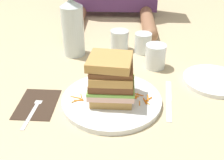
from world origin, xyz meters
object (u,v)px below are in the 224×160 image
at_px(fork, 34,108).
at_px(empty_tumbler_1, 119,40).
at_px(side_plate, 214,80).
at_px(knife, 169,101).
at_px(juice_glass, 155,57).
at_px(main_plate, 112,100).
at_px(empty_tumbler_0, 143,43).
at_px(napkin_dark, 37,104).
at_px(water_bottle, 73,27).
at_px(sandwich, 111,79).

bearing_deg(fork, empty_tumbler_1, 59.97).
bearing_deg(side_plate, knife, -144.94).
relative_size(fork, juice_glass, 2.03).
height_order(main_plate, empty_tumbler_0, empty_tumbler_0).
height_order(napkin_dark, water_bottle, water_bottle).
height_order(napkin_dark, empty_tumbler_0, empty_tumbler_0).
bearing_deg(empty_tumbler_1, empty_tumbler_0, -12.43).
height_order(main_plate, side_plate, main_plate).
xyz_separation_m(empty_tumbler_1, side_plate, (0.30, -0.23, -0.03)).
xyz_separation_m(main_plate, fork, (-0.21, -0.04, -0.00)).
xyz_separation_m(main_plate, empty_tumbler_1, (0.02, 0.35, 0.03)).
bearing_deg(knife, empty_tumbler_0, 100.34).
relative_size(empty_tumbler_0, side_plate, 0.40).
xyz_separation_m(napkin_dark, water_bottle, (0.06, 0.32, 0.11)).
bearing_deg(napkin_dark, main_plate, 4.88).
relative_size(fork, empty_tumbler_0, 2.21).
relative_size(water_bottle, empty_tumbler_0, 3.25).
relative_size(sandwich, empty_tumbler_0, 1.70).
bearing_deg(empty_tumbler_1, side_plate, -37.32).
bearing_deg(empty_tumbler_1, napkin_dark, -121.32).
xyz_separation_m(sandwich, empty_tumbler_1, (0.02, 0.35, -0.04)).
bearing_deg(water_bottle, knife, -42.90).
bearing_deg(empty_tumbler_1, sandwich, -92.73).
bearing_deg(juice_glass, knife, -83.63).
height_order(fork, water_bottle, water_bottle).
relative_size(knife, side_plate, 1.06).
bearing_deg(empty_tumbler_0, empty_tumbler_1, 167.57).
bearing_deg(juice_glass, empty_tumbler_0, 106.97).
xyz_separation_m(water_bottle, side_plate, (0.47, -0.18, -0.10)).
bearing_deg(fork, side_plate, 16.88).
height_order(water_bottle, empty_tumbler_1, water_bottle).
relative_size(main_plate, empty_tumbler_1, 3.61).
distance_m(empty_tumbler_0, side_plate, 0.30).
xyz_separation_m(fork, juice_glass, (0.35, 0.25, 0.03)).
distance_m(main_plate, empty_tumbler_0, 0.35).
relative_size(napkin_dark, knife, 0.72).
bearing_deg(fork, knife, 7.88).
height_order(main_plate, napkin_dark, main_plate).
bearing_deg(empty_tumbler_1, juice_glass, -47.52).
distance_m(main_plate, napkin_dark, 0.21).
bearing_deg(empty_tumbler_0, water_bottle, -174.26).
bearing_deg(empty_tumbler_0, napkin_dark, -131.95).
height_order(knife, juice_glass, juice_glass).
height_order(napkin_dark, juice_glass, juice_glass).
bearing_deg(juice_glass, sandwich, -123.53).
xyz_separation_m(water_bottle, empty_tumbler_0, (0.26, 0.03, -0.07)).
relative_size(fork, side_plate, 0.88).
bearing_deg(sandwich, main_plate, -34.62).
xyz_separation_m(fork, side_plate, (0.52, 0.16, 0.00)).
relative_size(empty_tumbler_0, empty_tumbler_1, 0.98).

